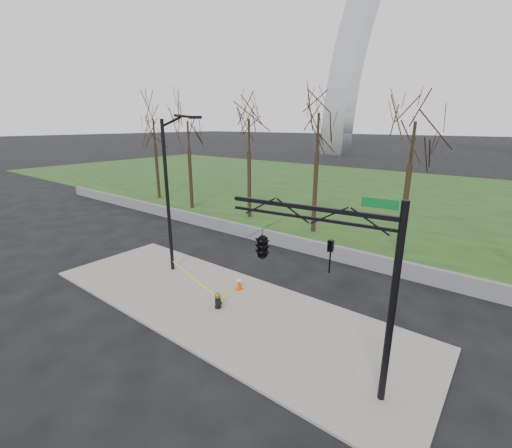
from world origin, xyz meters
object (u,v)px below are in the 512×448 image
Objects in this scene: street_light at (170,187)px; traffic_signal_mast at (284,248)px; fire_hydrant at (218,301)px; traffic_cone at (239,283)px.

street_light is 9.08m from traffic_signal_mast.
traffic_signal_mast is (4.08, -1.15, 3.71)m from fire_hydrant.
street_light is (-4.60, 1.47, 4.26)m from fire_hydrant.
traffic_signal_mast reaches higher than traffic_cone.
fire_hydrant reaches higher than traffic_cone.
traffic_cone is 5.98m from street_light.
street_light is at bearing 156.04° from traffic_signal_mast.
fire_hydrant is 0.12× the size of traffic_signal_mast.
street_light is (-4.17, -0.42, 4.27)m from traffic_cone.
street_light is 1.37× the size of traffic_signal_mast.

